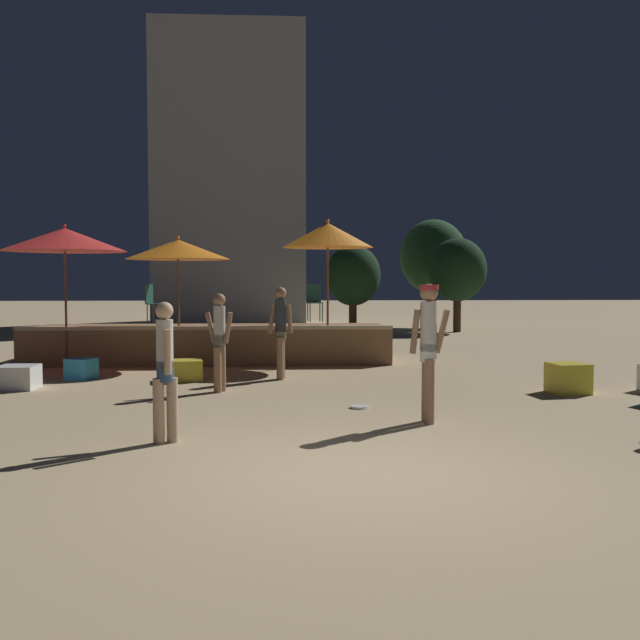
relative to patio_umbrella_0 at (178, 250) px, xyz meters
name	(u,v)px	position (x,y,z in m)	size (l,w,h in m)	color
ground_plane	(359,474)	(2.99, -8.98, -2.53)	(120.00, 120.00, 0.00)	tan
wooden_deck	(211,343)	(0.61, 0.87, -2.13)	(8.11, 2.34, 0.88)	olive
patio_umbrella_0	(178,250)	(0.00, 0.00, 0.00)	(2.27, 2.27, 2.83)	brown
patio_umbrella_1	(328,235)	(3.26, 0.01, 0.32)	(2.00, 2.00, 3.20)	brown
patio_umbrella_2	(65,240)	(-2.34, -0.28, 0.19)	(2.59, 2.59, 3.05)	brown
cube_seat_0	(186,370)	(0.48, -2.41, -2.34)	(0.66, 0.66, 0.39)	yellow
cube_seat_1	(81,369)	(-1.53, -2.12, -2.33)	(0.59, 0.59, 0.40)	#2D9EDB
cube_seat_2	(568,378)	(6.97, -4.24, -2.28)	(0.64, 0.64, 0.50)	yellow
cube_seat_4	(18,377)	(-2.28, -3.29, -2.33)	(0.63, 0.63, 0.40)	white
person_0	(165,368)	(0.92, -7.53, -1.67)	(0.28, 0.47, 1.62)	tan
person_2	(281,329)	(2.23, -2.34, -1.59)	(0.48, 0.30, 1.74)	#997051
person_3	(220,340)	(1.22, -3.80, -1.65)	(0.50, 0.28, 1.64)	#997051
person_4	(428,343)	(4.16, -6.54, -1.49)	(0.53, 0.31, 1.81)	#997051
bistro_chair_0	(152,300)	(-0.69, 0.70, -1.11)	(0.43, 0.42, 0.90)	#1E4C47
bistro_chair_1	(314,299)	(3.03, 1.41, -1.11)	(0.41, 0.41, 0.90)	#1E4C47
frisbee_disc	(359,407)	(3.37, -5.44, -2.51)	(0.26, 0.26, 0.03)	white
background_tree_0	(458,270)	(8.58, 9.72, -0.30)	(2.08, 2.08, 3.39)	#3D2B1C
background_tree_1	(433,257)	(8.25, 12.32, 0.27)	(2.65, 2.65, 4.27)	#3D2B1C
background_tree_2	(353,276)	(4.77, 9.57, -0.50)	(1.97, 1.97, 3.13)	#3D2B1C
distant_building	(231,179)	(0.02, 16.08, 3.80)	(6.47, 4.03, 12.66)	gray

